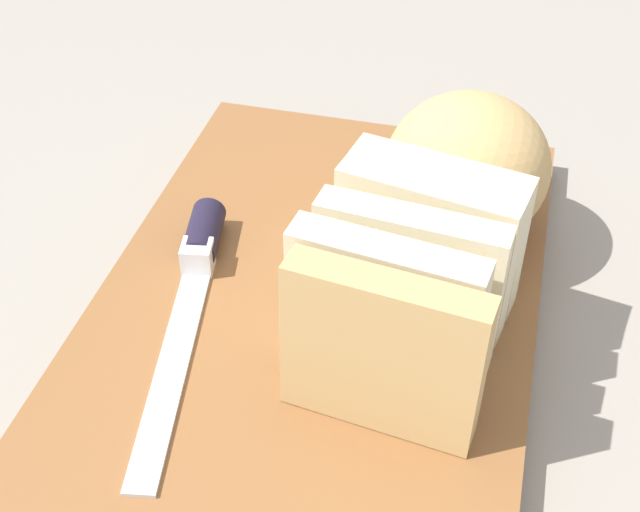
# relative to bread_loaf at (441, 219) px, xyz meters

# --- Properties ---
(ground_plane) EXTENTS (3.00, 3.00, 0.00)m
(ground_plane) POSITION_rel_bread_loaf_xyz_m (0.04, -0.07, -0.08)
(ground_plane) COLOR gray
(cutting_board) EXTENTS (0.45, 0.32, 0.02)m
(cutting_board) POSITION_rel_bread_loaf_xyz_m (0.04, -0.07, -0.06)
(cutting_board) COLOR brown
(cutting_board) RESTS_ON ground_plane
(bread_loaf) EXTENTS (0.28, 0.14, 0.10)m
(bread_loaf) POSITION_rel_bread_loaf_xyz_m (0.00, 0.00, 0.00)
(bread_loaf) COLOR tan
(bread_loaf) RESTS_ON cutting_board
(bread_knife) EXTENTS (0.24, 0.08, 0.02)m
(bread_knife) POSITION_rel_bread_loaf_xyz_m (0.05, -0.16, -0.04)
(bread_knife) COLOR silver
(bread_knife) RESTS_ON cutting_board
(crumb_near_knife) EXTENTS (0.01, 0.01, 0.01)m
(crumb_near_knife) POSITION_rel_bread_loaf_xyz_m (-0.01, -0.08, -0.05)
(crumb_near_knife) COLOR tan
(crumb_near_knife) RESTS_ON cutting_board
(crumb_near_loaf) EXTENTS (0.01, 0.01, 0.01)m
(crumb_near_loaf) POSITION_rel_bread_loaf_xyz_m (0.07, -0.05, -0.05)
(crumb_near_loaf) COLOR tan
(crumb_near_loaf) RESTS_ON cutting_board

